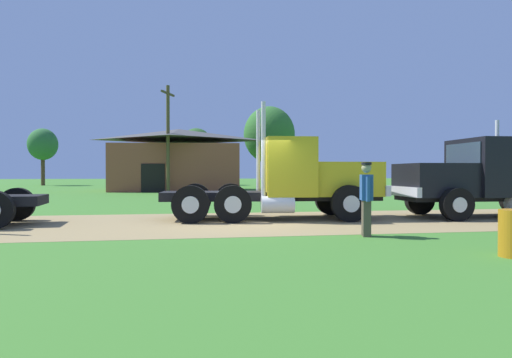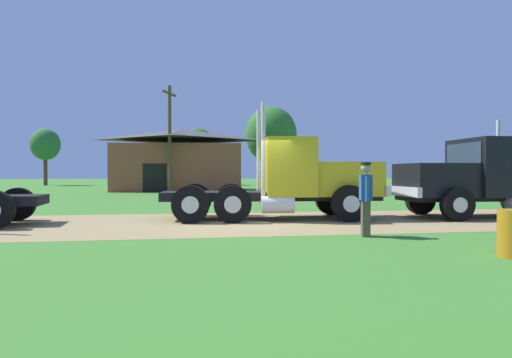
{
  "view_description": "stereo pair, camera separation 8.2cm",
  "coord_description": "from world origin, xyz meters",
  "px_view_note": "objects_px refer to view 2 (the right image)",
  "views": [
    {
      "loc": [
        -1.93,
        -13.31,
        1.51
      ],
      "look_at": [
        0.31,
        0.41,
        1.31
      ],
      "focal_mm": 31.04,
      "sensor_mm": 36.0,
      "label": 1
    },
    {
      "loc": [
        -1.85,
        -13.33,
        1.51
      ],
      "look_at": [
        0.31,
        0.41,
        1.31
      ],
      "focal_mm": 31.04,
      "sensor_mm": 36.0,
      "label": 2
    }
  ],
  "objects_px": {
    "truck_near_left": "(504,179)",
    "utility_pole_far": "(170,136)",
    "truck_foreground_white": "(296,181)",
    "visitor_standing_near": "(366,196)",
    "shed_building": "(181,161)"
  },
  "relations": [
    {
      "from": "visitor_standing_near",
      "to": "shed_building",
      "type": "xyz_separation_m",
      "value": [
        -4.7,
        28.35,
        1.56
      ]
    },
    {
      "from": "visitor_standing_near",
      "to": "truck_near_left",
      "type": "bearing_deg",
      "value": 29.53
    },
    {
      "from": "truck_foreground_white",
      "to": "shed_building",
      "type": "xyz_separation_m",
      "value": [
        -4.07,
        24.13,
        1.27
      ]
    },
    {
      "from": "visitor_standing_near",
      "to": "shed_building",
      "type": "distance_m",
      "value": 28.78
    },
    {
      "from": "truck_foreground_white",
      "to": "visitor_standing_near",
      "type": "xyz_separation_m",
      "value": [
        0.63,
        -4.21,
        -0.29
      ]
    },
    {
      "from": "truck_near_left",
      "to": "utility_pole_far",
      "type": "relative_size",
      "value": 0.91
    },
    {
      "from": "truck_foreground_white",
      "to": "visitor_standing_near",
      "type": "height_order",
      "value": "truck_foreground_white"
    },
    {
      "from": "truck_near_left",
      "to": "shed_building",
      "type": "relative_size",
      "value": 0.64
    },
    {
      "from": "truck_near_left",
      "to": "visitor_standing_near",
      "type": "height_order",
      "value": "truck_near_left"
    },
    {
      "from": "utility_pole_far",
      "to": "truck_near_left",
      "type": "bearing_deg",
      "value": -59.38
    },
    {
      "from": "truck_foreground_white",
      "to": "utility_pole_far",
      "type": "distance_m",
      "value": 20.57
    },
    {
      "from": "visitor_standing_near",
      "to": "utility_pole_far",
      "type": "distance_m",
      "value": 24.82
    },
    {
      "from": "shed_building",
      "to": "utility_pole_far",
      "type": "height_order",
      "value": "utility_pole_far"
    },
    {
      "from": "shed_building",
      "to": "truck_foreground_white",
      "type": "bearing_deg",
      "value": -80.43
    },
    {
      "from": "truck_near_left",
      "to": "utility_pole_far",
      "type": "xyz_separation_m",
      "value": [
        -12.0,
        20.27,
        3.0
      ]
    }
  ]
}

